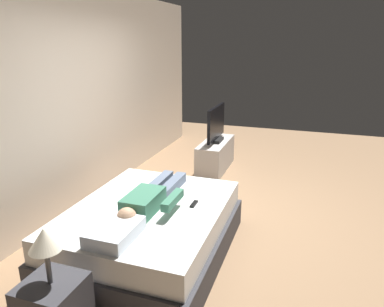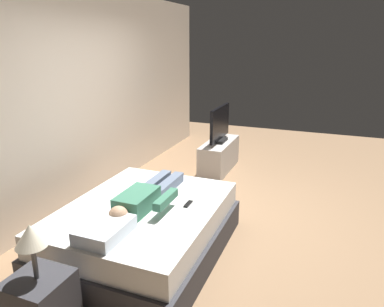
{
  "view_description": "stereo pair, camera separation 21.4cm",
  "coord_description": "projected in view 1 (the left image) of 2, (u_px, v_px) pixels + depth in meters",
  "views": [
    {
      "loc": [
        -3.89,
        -0.98,
        2.11
      ],
      "look_at": [
        0.35,
        0.47,
        0.69
      ],
      "focal_mm": 33.35,
      "sensor_mm": 36.0,
      "label": 1
    },
    {
      "loc": [
        -3.82,
        -1.18,
        2.11
      ],
      "look_at": [
        0.35,
        0.47,
        0.69
      ],
      "focal_mm": 33.35,
      "sensor_mm": 36.0,
      "label": 2
    }
  ],
  "objects": [
    {
      "name": "ground_plane",
      "position": [
        219.0,
        218.0,
        4.46
      ],
      "size": [
        10.0,
        10.0,
        0.0
      ],
      "primitive_type": "plane",
      "color": "#8C6B4C"
    },
    {
      "name": "back_wall",
      "position": [
        98.0,
        94.0,
        4.97
      ],
      "size": [
        6.4,
        0.1,
        2.8
      ],
      "primitive_type": "cube",
      "color": "beige",
      "rests_on": "ground"
    },
    {
      "name": "bed",
      "position": [
        150.0,
        231.0,
        3.63
      ],
      "size": [
        1.92,
        1.51,
        0.54
      ],
      "color": "#333338",
      "rests_on": "ground"
    },
    {
      "name": "pillow",
      "position": [
        115.0,
        232.0,
        2.95
      ],
      "size": [
        0.48,
        0.34,
        0.12
      ],
      "primitive_type": "cube",
      "color": "white",
      "rests_on": "bed"
    },
    {
      "name": "person",
      "position": [
        151.0,
        198.0,
        3.54
      ],
      "size": [
        1.26,
        0.46,
        0.18
      ],
      "color": "#387056",
      "rests_on": "bed"
    },
    {
      "name": "remote",
      "position": [
        194.0,
        204.0,
        3.58
      ],
      "size": [
        0.15,
        0.04,
        0.02
      ],
      "primitive_type": "cube",
      "color": "black",
      "rests_on": "bed"
    },
    {
      "name": "tv_stand",
      "position": [
        215.0,
        155.0,
        6.05
      ],
      "size": [
        1.1,
        0.4,
        0.5
      ],
      "primitive_type": "cube",
      "color": "#B7B2AD",
      "rests_on": "ground"
    },
    {
      "name": "tv",
      "position": [
        216.0,
        125.0,
        5.89
      ],
      "size": [
        0.88,
        0.2,
        0.59
      ],
      "color": "black",
      "rests_on": "tv_stand"
    },
    {
      "name": "lamp",
      "position": [
        45.0,
        240.0,
        2.36
      ],
      "size": [
        0.22,
        0.22,
        0.42
      ],
      "color": "#59595B",
      "rests_on": "nightstand"
    }
  ]
}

